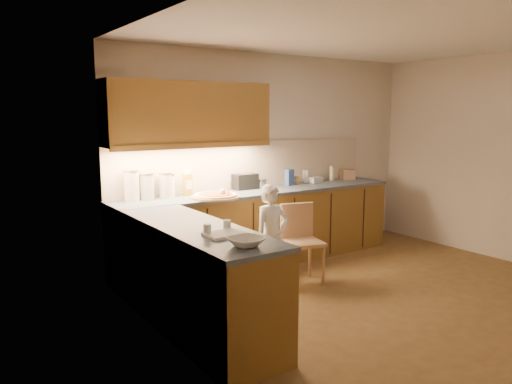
# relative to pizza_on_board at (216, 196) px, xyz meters

# --- Properties ---
(room) EXTENTS (4.54, 4.50, 2.62)m
(room) POSITION_rel_pizza_on_board_xyz_m (1.13, -1.51, 0.73)
(room) COLOR brown
(room) RESTS_ON ground
(l_counter) EXTENTS (3.77, 2.62, 0.92)m
(l_counter) POSITION_rel_pizza_on_board_xyz_m (0.20, -0.27, -0.48)
(l_counter) COLOR olive
(l_counter) RESTS_ON ground
(backsplash) EXTENTS (3.75, 0.02, 0.58)m
(backsplash) POSITION_rel_pizza_on_board_xyz_m (0.75, 0.47, 0.27)
(backsplash) COLOR beige
(backsplash) RESTS_ON l_counter
(upper_cabinets) EXTENTS (1.95, 0.36, 0.73)m
(upper_cabinets) POSITION_rel_pizza_on_board_xyz_m (-0.15, 0.31, 0.90)
(upper_cabinets) COLOR olive
(upper_cabinets) RESTS_ON ground
(pizza_on_board) EXTENTS (0.54, 0.54, 0.22)m
(pizza_on_board) POSITION_rel_pizza_on_board_xyz_m (0.00, 0.00, 0.00)
(pizza_on_board) COLOR tan
(pizza_on_board) RESTS_ON l_counter
(child) EXTENTS (0.41, 0.28, 1.12)m
(child) POSITION_rel_pizza_on_board_xyz_m (0.32, -0.61, -0.39)
(child) COLOR white
(child) RESTS_ON ground
(wooden_chair) EXTENTS (0.47, 0.47, 0.87)m
(wooden_chair) POSITION_rel_pizza_on_board_xyz_m (0.71, -0.62, -0.44)
(wooden_chair) COLOR tan
(wooden_chair) RESTS_ON ground
(mixing_bowl) EXTENTS (0.27, 0.27, 0.06)m
(mixing_bowl) POSITION_rel_pizza_on_board_xyz_m (-0.82, -1.88, 0.01)
(mixing_bowl) COLOR silver
(mixing_bowl) RESTS_ON l_counter
(canister_a) EXTENTS (0.17, 0.17, 0.34)m
(canister_a) POSITION_rel_pizza_on_board_xyz_m (-0.84, 0.34, 0.15)
(canister_a) COLOR white
(canister_a) RESTS_ON l_counter
(canister_b) EXTENTS (0.17, 0.17, 0.29)m
(canister_b) POSITION_rel_pizza_on_board_xyz_m (-0.67, 0.34, 0.12)
(canister_b) COLOR beige
(canister_b) RESTS_ON l_counter
(canister_c) EXTENTS (0.15, 0.15, 0.29)m
(canister_c) POSITION_rel_pizza_on_board_xyz_m (-0.45, 0.34, 0.12)
(canister_c) COLOR beige
(canister_c) RESTS_ON l_counter
(canister_d) EXTENTS (0.16, 0.16, 0.27)m
(canister_d) POSITION_rel_pizza_on_board_xyz_m (-0.41, 0.36, 0.11)
(canister_d) COLOR white
(canister_d) RESTS_ON l_counter
(oil_jug) EXTENTS (0.10, 0.08, 0.29)m
(oil_jug) POSITION_rel_pizza_on_board_xyz_m (-0.18, 0.34, 0.11)
(oil_jug) COLOR #B79224
(oil_jug) RESTS_ON l_counter
(toaster) EXTENTS (0.30, 0.17, 0.20)m
(toaster) POSITION_rel_pizza_on_board_xyz_m (0.63, 0.36, 0.07)
(toaster) COLOR black
(toaster) RESTS_ON l_counter
(steel_pot) EXTENTS (0.15, 0.15, 0.12)m
(steel_pot) POSITION_rel_pizza_on_board_xyz_m (0.85, 0.35, 0.03)
(steel_pot) COLOR #B7B7BC
(steel_pot) RESTS_ON l_counter
(blue_box) EXTENTS (0.11, 0.09, 0.21)m
(blue_box) POSITION_rel_pizza_on_board_xyz_m (1.28, 0.31, 0.08)
(blue_box) COLOR #334E9B
(blue_box) RESTS_ON l_counter
(card_box_a) EXTENTS (0.17, 0.15, 0.10)m
(card_box_a) POSITION_rel_pizza_on_board_xyz_m (1.39, 0.37, 0.03)
(card_box_a) COLOR #9A7B53
(card_box_a) RESTS_ON l_counter
(white_bottle) EXTENTS (0.08, 0.08, 0.17)m
(white_bottle) POSITION_rel_pizza_on_board_xyz_m (1.60, 0.37, 0.06)
(white_bottle) COLOR white
(white_bottle) RESTS_ON l_counter
(flat_pack) EXTENTS (0.20, 0.15, 0.08)m
(flat_pack) POSITION_rel_pizza_on_board_xyz_m (1.73, 0.33, 0.01)
(flat_pack) COLOR silver
(flat_pack) RESTS_ON l_counter
(tall_jar) EXTENTS (0.07, 0.07, 0.21)m
(tall_jar) POSITION_rel_pizza_on_board_xyz_m (2.04, 0.33, 0.08)
(tall_jar) COLOR beige
(tall_jar) RESTS_ON l_counter
(card_box_b) EXTENTS (0.22, 0.19, 0.14)m
(card_box_b) POSITION_rel_pizza_on_board_xyz_m (2.34, 0.32, 0.05)
(card_box_b) COLOR tan
(card_box_b) RESTS_ON l_counter
(dough_cloth) EXTENTS (0.29, 0.23, 0.02)m
(dough_cloth) POSITION_rel_pizza_on_board_xyz_m (-0.79, -1.52, -0.01)
(dough_cloth) COLOR white
(dough_cloth) RESTS_ON l_counter
(spice_jar_a) EXTENTS (0.06, 0.06, 0.08)m
(spice_jar_a) POSITION_rel_pizza_on_board_xyz_m (-0.89, -1.44, 0.02)
(spice_jar_a) COLOR white
(spice_jar_a) RESTS_ON l_counter
(spice_jar_b) EXTENTS (0.08, 0.08, 0.08)m
(spice_jar_b) POSITION_rel_pizza_on_board_xyz_m (-0.68, -1.39, 0.02)
(spice_jar_b) COLOR white
(spice_jar_b) RESTS_ON l_counter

